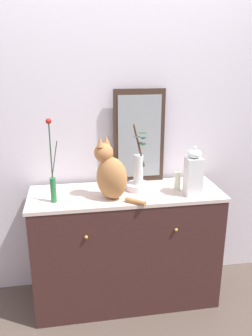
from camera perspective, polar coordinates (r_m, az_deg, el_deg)
The scene contains 10 objects.
ground_plane at distance 2.89m, azimuth 0.00°, elevation -20.59°, with size 6.00×6.00×0.00m, color brown.
wall_back at distance 2.62m, azimuth -1.13°, elevation 6.93°, with size 4.40×0.08×2.60m, color silver.
sideboard at distance 2.64m, azimuth 0.00°, elevation -13.01°, with size 1.37×0.50×0.89m.
mirror_leaning at distance 2.56m, azimuth 2.20°, elevation 5.25°, with size 0.38×0.03×0.70m.
cat_sitting at distance 2.28m, azimuth -2.59°, elevation -0.92°, with size 0.34×0.31×0.42m.
vase_slim_green at distance 2.27m, azimuth -12.13°, elevation -1.49°, with size 0.06×0.04×0.56m.
bowl_porcelain at distance 2.48m, azimuth 2.03°, elevation -3.10°, with size 0.18×0.18×0.05m, color white.
vase_glass_clear at distance 2.42m, azimuth 2.10°, elevation 0.20°, with size 0.12×0.15×0.44m.
jar_lidded_porcelain at distance 2.39m, azimuth 11.16°, elevation -0.82°, with size 0.11×0.11×0.35m.
candle_pillar at distance 2.47m, azimuth 8.55°, elevation -2.20°, with size 0.04×0.04×0.15m.
Camera 1 is at (-0.37, -2.23, 1.80)m, focal length 36.61 mm.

